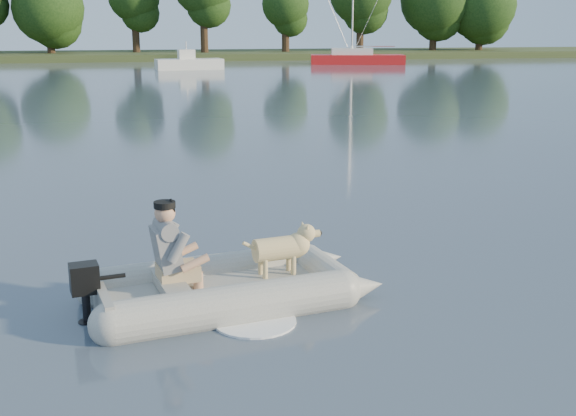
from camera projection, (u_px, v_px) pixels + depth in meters
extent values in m
plane|color=slate|center=(308.00, 319.00, 8.28)|extent=(160.00, 160.00, 0.00)
cube|color=#47512D|center=(163.00, 56.00, 67.14)|extent=(160.00, 12.00, 0.70)
cylinder|color=#332316|center=(51.00, 43.00, 64.36)|extent=(0.70, 0.70, 2.94)
sphere|color=#2C4D19|center=(48.00, 8.00, 63.61)|extent=(6.27, 6.27, 6.27)
cylinder|color=#332316|center=(136.00, 38.00, 66.25)|extent=(0.70, 0.70, 3.67)
cylinder|color=#332316|center=(204.00, 35.00, 65.59)|extent=(0.70, 0.70, 4.29)
cylinder|color=#332316|center=(286.00, 41.00, 67.39)|extent=(0.70, 0.70, 3.21)
sphere|color=#2C4D19|center=(285.00, 4.00, 66.56)|extent=(4.41, 4.41, 4.41)
cylinder|color=#332316|center=(360.00, 36.00, 69.26)|extent=(0.70, 0.70, 3.94)
cylinder|color=#332316|center=(433.00, 38.00, 70.97)|extent=(0.70, 0.70, 3.52)
sphere|color=#2C4D19|center=(435.00, 0.00, 70.06)|extent=(6.68, 6.68, 6.68)
cylinder|color=#332316|center=(479.00, 40.00, 71.67)|extent=(0.70, 0.70, 3.21)
sphere|color=#2C4D19|center=(481.00, 5.00, 70.84)|extent=(6.79, 6.79, 6.79)
cube|color=red|center=(357.00, 61.00, 58.23)|extent=(7.79, 3.72, 0.94)
cube|color=white|center=(352.00, 52.00, 58.06)|extent=(3.55, 2.32, 0.56)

